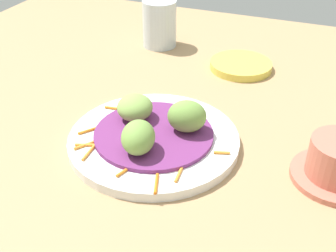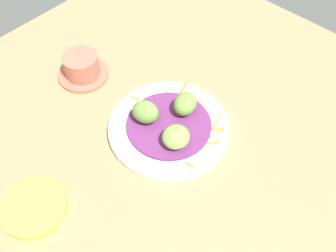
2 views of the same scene
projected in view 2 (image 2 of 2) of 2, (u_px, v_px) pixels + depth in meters
table_surface at (172, 158)px, 76.24cm from camera, size 110.00×110.00×2.00cm
main_plate at (169, 128)px, 78.72cm from camera, size 24.44×24.44×1.41cm
cabbage_bed at (169, 125)px, 77.92cm from camera, size 17.04×17.04×0.61cm
carrot_garnish at (194, 116)px, 79.48cm from camera, size 15.82×21.57×0.40cm
guac_scoop_left at (145, 112)px, 76.55cm from camera, size 5.78×6.49×4.62cm
guac_scoop_center at (176, 137)px, 73.47cm from camera, size 6.25×6.06×3.63cm
guac_scoop_right at (185, 104)px, 78.06cm from camera, size 6.56×5.79×4.31cm
side_plate_small at (33, 207)px, 68.09cm from camera, size 11.79×11.79×1.40cm
terracotta_bowl at (82, 68)px, 86.74cm from camera, size 11.33×11.33×5.77cm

